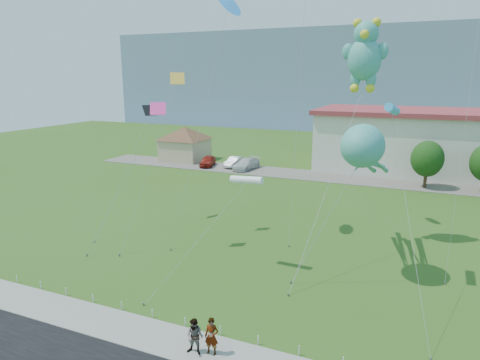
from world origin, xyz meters
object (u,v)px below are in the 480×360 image
at_px(pavilion, 185,140).
at_px(pedestrian_right, 195,337).
at_px(octopus_kite, 364,154).
at_px(parked_car_red, 208,161).
at_px(parked_car_silver, 234,162).
at_px(teddy_bear_kite, 365,54).
at_px(pedestrian_left, 212,336).
at_px(parked_car_white, 246,164).

height_order(pavilion, pedestrian_right, pavilion).
xyz_separation_m(pavilion, octopus_kite, (30.01, -28.57, 4.64)).
xyz_separation_m(pedestrian_right, parked_car_red, (-19.17, 38.11, -0.17)).
relative_size(pavilion, parked_car_red, 2.14).
relative_size(parked_car_silver, teddy_bear_kite, 0.26).
height_order(pavilion, parked_car_silver, pavilion).
relative_size(parked_car_silver, octopus_kite, 0.44).
distance_m(pavilion, teddy_bear_kite, 38.71).
bearing_deg(parked_car_silver, pedestrian_left, -64.96).
height_order(parked_car_red, octopus_kite, octopus_kite).
height_order(pedestrian_right, parked_car_red, pedestrian_right).
bearing_deg(parked_car_red, parked_car_white, -13.57).
xyz_separation_m(pedestrian_right, parked_car_white, (-13.27, 38.26, -0.17)).
distance_m(pavilion, octopus_kite, 41.70).
bearing_deg(parked_car_white, pavilion, 173.72).
distance_m(pedestrian_right, octopus_kite, 15.26).
relative_size(pedestrian_right, parked_car_silver, 0.41).
bearing_deg(pedestrian_right, octopus_kite, 62.81).
distance_m(parked_car_red, parked_car_silver, 3.83).
xyz_separation_m(parked_car_silver, parked_car_white, (2.21, -0.89, 0.03)).
xyz_separation_m(pedestrian_left, parked_car_red, (-19.87, 37.81, -0.20)).
relative_size(pavilion, parked_car_silver, 2.17).
height_order(parked_car_silver, teddy_bear_kite, teddy_bear_kite).
bearing_deg(pedestrian_right, parked_car_red, 112.64).
bearing_deg(parked_car_white, parked_car_red, -170.41).
bearing_deg(parked_car_red, pedestrian_right, -78.36).
distance_m(parked_car_silver, octopus_kite, 34.46).
distance_m(pedestrian_left, parked_car_silver, 42.09).
bearing_deg(pavilion, teddy_bear_kite, -38.81).
xyz_separation_m(pavilion, pedestrian_right, (24.63, -41.17, -2.06)).
bearing_deg(pedestrian_right, teddy_bear_kite, 72.47).
bearing_deg(parked_car_silver, pavilion, 169.93).
height_order(parked_car_white, octopus_kite, octopus_kite).
bearing_deg(pedestrian_left, pavilion, 112.74).
distance_m(pedestrian_left, octopus_kite, 14.77).
bearing_deg(pavilion, parked_car_white, -14.37).
xyz_separation_m(pavilion, pedestrian_left, (25.33, -40.88, -2.04)).
height_order(pedestrian_left, parked_car_silver, pedestrian_left).
height_order(pedestrian_left, octopus_kite, octopus_kite).
distance_m(parked_car_red, octopus_kite, 36.06).
height_order(pedestrian_right, octopus_kite, octopus_kite).
height_order(parked_car_red, teddy_bear_kite, teddy_bear_kite).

